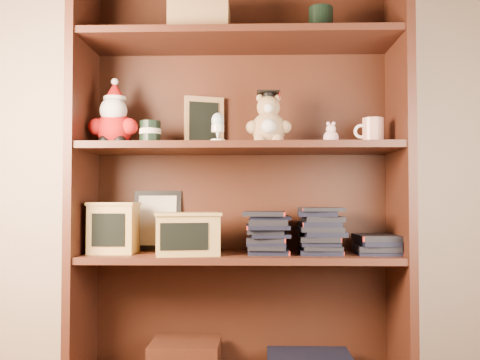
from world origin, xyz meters
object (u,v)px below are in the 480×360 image
at_px(grad_teddy_bear, 269,124).
at_px(teacher_mug, 372,131).
at_px(treats_box, 114,227).
at_px(bookcase, 240,191).

relative_size(grad_teddy_bear, teacher_mug, 1.85).
bearing_deg(treats_box, teacher_mug, 0.05).
xyz_separation_m(bookcase, treats_box, (-0.46, -0.05, -0.13)).
height_order(teacher_mug, treats_box, teacher_mug).
height_order(bookcase, treats_box, bookcase).
height_order(grad_teddy_bear, treats_box, grad_teddy_bear).
bearing_deg(bookcase, grad_teddy_bear, -27.68).
height_order(grad_teddy_bear, teacher_mug, grad_teddy_bear).
distance_m(grad_teddy_bear, treats_box, 0.69).
bearing_deg(teacher_mug, bookcase, 174.10).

